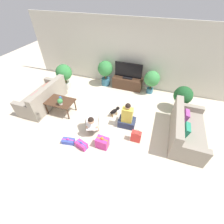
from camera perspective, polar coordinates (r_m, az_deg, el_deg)
ground_plane at (r=4.90m, az=-3.15°, el=-4.34°), size 16.00×16.00×0.00m
wall_back at (r=6.31m, az=5.76°, el=20.92°), size 8.40×0.06×2.60m
sofa_left at (r=5.98m, az=-24.52°, el=4.90°), size 0.87×1.79×0.83m
sofa_right at (r=4.79m, az=26.09°, el=-6.19°), size 0.87×1.79×0.83m
coffee_table at (r=5.34m, az=-19.30°, el=3.53°), size 0.96×0.60×0.48m
tv_console at (r=6.48m, az=5.87°, el=10.94°), size 1.23×0.46×0.46m
tv at (r=6.23m, az=6.20°, el=15.05°), size 1.11×0.20×0.65m
potted_plant_back_left at (r=6.48m, az=-2.56°, el=15.54°), size 0.62×0.62×1.06m
potted_plant_back_right at (r=6.14m, az=14.91°, el=11.89°), size 0.60×0.60×0.93m
potted_plant_corner_right at (r=5.53m, az=25.41°, el=5.60°), size 0.61×0.61×0.94m
potted_plant_corner_left at (r=6.51m, az=-17.76°, el=13.65°), size 0.63×0.63×1.04m
person_kneeling at (r=4.51m, az=-7.40°, el=-3.65°), size 0.58×0.84×0.78m
person_sitting at (r=4.63m, az=5.75°, el=-2.35°), size 0.54×0.49×0.92m
dog at (r=5.06m, az=1.12°, el=0.50°), size 0.28×0.41×0.28m
gift_box_a at (r=4.31m, az=-11.47°, el=-12.21°), size 0.37×0.26×0.24m
gift_box_b at (r=4.51m, az=-16.30°, el=-10.59°), size 0.37×0.23×0.19m
gift_box_c at (r=4.20m, az=-3.71°, el=-11.54°), size 0.35×0.25×0.38m
gift_bag_a at (r=4.36m, az=9.14°, el=-9.16°), size 0.28×0.18×0.36m
mug at (r=5.35m, az=-19.04°, el=5.08°), size 0.12×0.08×0.09m
tabletop_plant at (r=5.07m, az=-19.16°, el=3.86°), size 0.17×0.17×0.22m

